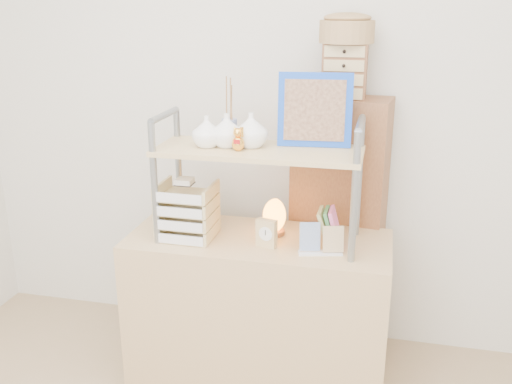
% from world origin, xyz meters
% --- Properties ---
extents(room_shell, '(3.42, 3.41, 2.61)m').
position_xyz_m(room_shell, '(0.00, 0.39, 1.69)').
color(room_shell, silver).
rests_on(room_shell, ground).
extents(desk, '(1.20, 0.50, 0.75)m').
position_xyz_m(desk, '(0.00, 1.20, 0.38)').
color(desk, tan).
rests_on(desk, ground).
extents(cabinet, '(0.48, 0.30, 1.35)m').
position_xyz_m(cabinet, '(0.33, 1.57, 0.68)').
color(cabinet, brown).
rests_on(cabinet, ground).
extents(hutch, '(0.90, 0.34, 0.74)m').
position_xyz_m(hutch, '(-0.02, 1.21, 1.19)').
color(hutch, gray).
rests_on(hutch, desk).
extents(letter_tray, '(0.24, 0.22, 0.28)m').
position_xyz_m(letter_tray, '(-0.32, 1.13, 0.86)').
color(letter_tray, tan).
rests_on(letter_tray, desk).
extents(salt_lamp, '(0.11, 0.11, 0.17)m').
position_xyz_m(salt_lamp, '(0.06, 1.26, 0.84)').
color(salt_lamp, brown).
rests_on(salt_lamp, desk).
extents(desk_clock, '(0.10, 0.06, 0.13)m').
position_xyz_m(desk_clock, '(0.06, 1.11, 0.81)').
color(desk_clock, tan).
rests_on(desk_clock, desk).
extents(postcard_stand, '(0.20, 0.10, 0.14)m').
position_xyz_m(postcard_stand, '(0.30, 1.10, 0.79)').
color(postcard_stand, white).
rests_on(postcard_stand, desk).
extents(drawer_chest, '(0.20, 0.16, 0.25)m').
position_xyz_m(drawer_chest, '(0.33, 1.55, 1.48)').
color(drawer_chest, brown).
rests_on(drawer_chest, cabinet).
extents(woven_basket, '(0.25, 0.25, 0.10)m').
position_xyz_m(woven_basket, '(0.33, 1.55, 1.65)').
color(woven_basket, '#956B43').
rests_on(woven_basket, drawer_chest).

